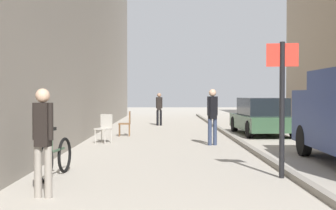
{
  "coord_description": "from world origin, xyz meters",
  "views": [
    {
      "loc": [
        -0.88,
        -1.82,
        1.61
      ],
      "look_at": [
        -0.77,
        10.46,
        1.31
      ],
      "focal_mm": 48.8,
      "sensor_mm": 36.0,
      "label": 1
    }
  ],
  "objects_px": {
    "cafe_chair_near_window": "(105,126)",
    "pedestrian_far_crossing": "(159,107)",
    "street_sign_post": "(282,97)",
    "cafe_chair_by_doorway": "(127,122)",
    "pedestrian_main_foreground": "(212,113)",
    "parked_car": "(262,117)",
    "pedestrian_mid_block": "(43,135)",
    "bicycle_leaning": "(55,158)"
  },
  "relations": [
    {
      "from": "pedestrian_main_foreground",
      "to": "cafe_chair_near_window",
      "type": "distance_m",
      "value": 3.56
    },
    {
      "from": "street_sign_post",
      "to": "cafe_chair_near_window",
      "type": "relative_size",
      "value": 2.77
    },
    {
      "from": "pedestrian_far_crossing",
      "to": "bicycle_leaning",
      "type": "height_order",
      "value": "pedestrian_far_crossing"
    },
    {
      "from": "street_sign_post",
      "to": "pedestrian_far_crossing",
      "type": "bearing_deg",
      "value": -71.39
    },
    {
      "from": "parked_car",
      "to": "pedestrian_main_foreground",
      "type": "bearing_deg",
      "value": -124.55
    },
    {
      "from": "pedestrian_mid_block",
      "to": "street_sign_post",
      "type": "distance_m",
      "value": 4.47
    },
    {
      "from": "street_sign_post",
      "to": "cafe_chair_near_window",
      "type": "height_order",
      "value": "street_sign_post"
    },
    {
      "from": "pedestrian_mid_block",
      "to": "street_sign_post",
      "type": "bearing_deg",
      "value": 31.72
    },
    {
      "from": "parked_car",
      "to": "street_sign_post",
      "type": "distance_m",
      "value": 9.45
    },
    {
      "from": "bicycle_leaning",
      "to": "cafe_chair_near_window",
      "type": "distance_m",
      "value": 6.16
    },
    {
      "from": "pedestrian_mid_block",
      "to": "cafe_chair_near_window",
      "type": "height_order",
      "value": "pedestrian_mid_block"
    },
    {
      "from": "pedestrian_mid_block",
      "to": "pedestrian_far_crossing",
      "type": "distance_m",
      "value": 16.13
    },
    {
      "from": "cafe_chair_near_window",
      "to": "pedestrian_far_crossing",
      "type": "bearing_deg",
      "value": -76.13
    },
    {
      "from": "pedestrian_mid_block",
      "to": "street_sign_post",
      "type": "relative_size",
      "value": 0.65
    },
    {
      "from": "pedestrian_main_foreground",
      "to": "pedestrian_mid_block",
      "type": "bearing_deg",
      "value": -132.49
    },
    {
      "from": "pedestrian_far_crossing",
      "to": "street_sign_post",
      "type": "height_order",
      "value": "street_sign_post"
    },
    {
      "from": "bicycle_leaning",
      "to": "cafe_chair_by_doorway",
      "type": "distance_m",
      "value": 8.6
    },
    {
      "from": "pedestrian_mid_block",
      "to": "parked_car",
      "type": "relative_size",
      "value": 0.4
    },
    {
      "from": "street_sign_post",
      "to": "parked_car",
      "type": "bearing_deg",
      "value": -91.09
    },
    {
      "from": "pedestrian_far_crossing",
      "to": "cafe_chair_near_window",
      "type": "distance_m",
      "value": 8.36
    },
    {
      "from": "pedestrian_mid_block",
      "to": "cafe_chair_near_window",
      "type": "xyz_separation_m",
      "value": [
        -0.07,
        7.87,
        -0.43
      ]
    },
    {
      "from": "pedestrian_main_foreground",
      "to": "bicycle_leaning",
      "type": "bearing_deg",
      "value": -140.7
    },
    {
      "from": "pedestrian_far_crossing",
      "to": "pedestrian_mid_block",
      "type": "bearing_deg",
      "value": 88.9
    },
    {
      "from": "parked_car",
      "to": "cafe_chair_by_doorway",
      "type": "relative_size",
      "value": 4.54
    },
    {
      "from": "parked_car",
      "to": "bicycle_leaning",
      "type": "distance_m",
      "value": 10.94
    },
    {
      "from": "pedestrian_mid_block",
      "to": "cafe_chair_near_window",
      "type": "bearing_deg",
      "value": 100.83
    },
    {
      "from": "cafe_chair_near_window",
      "to": "cafe_chair_by_doorway",
      "type": "distance_m",
      "value": 2.47
    },
    {
      "from": "cafe_chair_by_doorway",
      "to": "pedestrian_far_crossing",
      "type": "bearing_deg",
      "value": -12.84
    },
    {
      "from": "pedestrian_mid_block",
      "to": "pedestrian_far_crossing",
      "type": "bearing_deg",
      "value": 94.52
    },
    {
      "from": "pedestrian_main_foreground",
      "to": "parked_car",
      "type": "xyz_separation_m",
      "value": [
        2.35,
        3.71,
        -0.3
      ]
    },
    {
      "from": "street_sign_post",
      "to": "cafe_chair_by_doorway",
      "type": "relative_size",
      "value": 2.77
    },
    {
      "from": "pedestrian_main_foreground",
      "to": "bicycle_leaning",
      "type": "distance_m",
      "value": 6.57
    },
    {
      "from": "street_sign_post",
      "to": "cafe_chair_near_window",
      "type": "bearing_deg",
      "value": -47.35
    },
    {
      "from": "parked_car",
      "to": "street_sign_post",
      "type": "relative_size",
      "value": 1.64
    },
    {
      "from": "parked_car",
      "to": "cafe_chair_by_doorway",
      "type": "bearing_deg",
      "value": -175.78
    },
    {
      "from": "parked_car",
      "to": "cafe_chair_near_window",
      "type": "height_order",
      "value": "parked_car"
    },
    {
      "from": "parked_car",
      "to": "street_sign_post",
      "type": "xyz_separation_m",
      "value": [
        -1.62,
        -9.27,
        0.83
      ]
    },
    {
      "from": "parked_car",
      "to": "pedestrian_far_crossing",
      "type": "bearing_deg",
      "value": 126.33
    },
    {
      "from": "pedestrian_main_foreground",
      "to": "cafe_chair_near_window",
      "type": "height_order",
      "value": "pedestrian_main_foreground"
    },
    {
      "from": "pedestrian_mid_block",
      "to": "cafe_chair_by_doorway",
      "type": "height_order",
      "value": "pedestrian_mid_block"
    },
    {
      "from": "pedestrian_far_crossing",
      "to": "bicycle_leaning",
      "type": "xyz_separation_m",
      "value": [
        -1.85,
        -14.33,
        -0.57
      ]
    },
    {
      "from": "pedestrian_main_foreground",
      "to": "bicycle_leaning",
      "type": "height_order",
      "value": "pedestrian_main_foreground"
    }
  ]
}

